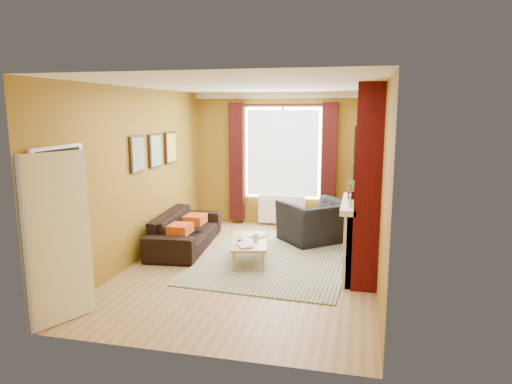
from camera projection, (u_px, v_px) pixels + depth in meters
ground at (252, 266)px, 7.26m from camera, size 5.50×5.50×0.00m
room_walls at (296, 179)px, 7.14m from camera, size 3.82×5.54×2.83m
striped_rug at (276, 258)px, 7.62m from camera, size 2.54×3.40×0.02m
sofa at (186, 230)px, 8.22m from camera, size 1.03×2.22×0.63m
armchair at (316, 222)px, 8.51m from camera, size 1.57×1.56×0.77m
coffee_table at (249, 243)px, 7.38m from camera, size 0.79×1.20×0.37m
wicker_stool at (283, 219)px, 9.51m from camera, size 0.35×0.35×0.40m
floor_lamp at (357, 177)px, 9.00m from camera, size 0.23×0.23×1.46m
book_a at (238, 246)px, 7.02m from camera, size 0.32×0.34×0.03m
book_b at (254, 235)px, 7.64m from camera, size 0.30×0.33×0.02m
mug at (256, 238)px, 7.34m from camera, size 0.13×0.13×0.10m
tv_remote at (240, 240)px, 7.37m from camera, size 0.06×0.16×0.02m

